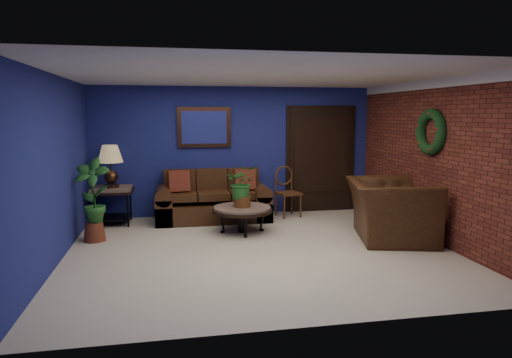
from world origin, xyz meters
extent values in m
plane|color=beige|center=(0.00, 0.00, 0.00)|extent=(5.50, 5.50, 0.00)
cube|color=navy|center=(0.00, 2.50, 1.25)|extent=(5.50, 0.04, 2.50)
cube|color=navy|center=(-2.75, 0.00, 1.25)|extent=(0.04, 5.00, 2.50)
cube|color=maroon|center=(2.75, 0.00, 1.25)|extent=(0.04, 5.00, 2.50)
cube|color=silver|center=(0.00, 0.00, 2.50)|extent=(5.50, 5.00, 0.02)
cube|color=white|center=(2.72, 0.00, 2.43)|extent=(0.03, 5.00, 0.14)
cube|color=#472919|center=(-0.60, 2.46, 1.72)|extent=(1.02, 0.06, 0.77)
cube|color=black|center=(1.75, 2.47, 1.05)|extent=(1.44, 0.06, 2.18)
torus|color=black|center=(2.69, 0.05, 1.70)|extent=(0.16, 0.72, 0.72)
cube|color=#442913|center=(-0.49, 2.00, 0.17)|extent=(2.10, 0.91, 0.34)
cube|color=#442913|center=(-0.49, 2.33, 0.49)|extent=(1.80, 0.25, 0.86)
cube|color=#442913|center=(-1.09, 1.94, 0.49)|extent=(0.58, 0.62, 0.13)
cube|color=#442913|center=(-0.49, 1.94, 0.49)|extent=(0.58, 0.62, 0.13)
cube|color=#442913|center=(0.11, 1.94, 0.49)|extent=(0.58, 0.62, 0.13)
cube|color=#442913|center=(-1.39, 2.00, 0.24)|extent=(0.31, 0.91, 0.48)
cube|color=#442913|center=(0.41, 2.00, 0.24)|extent=(0.31, 0.91, 0.48)
cube|color=maroon|center=(-1.10, 1.98, 0.75)|extent=(0.38, 0.11, 0.38)
cube|color=maroon|center=(0.12, 1.98, 0.75)|extent=(0.38, 0.11, 0.38)
cylinder|color=#57514C|center=(-0.09, 1.04, 0.41)|extent=(0.95, 0.95, 0.05)
cylinder|color=black|center=(-0.09, 1.04, 0.37)|extent=(1.01, 1.01, 0.05)
cylinder|color=black|center=(-0.09, 1.04, 0.19)|extent=(0.14, 0.14, 0.38)
cube|color=#57514C|center=(-2.30, 2.05, 0.65)|extent=(0.69, 0.69, 0.05)
cube|color=black|center=(-2.30, 2.05, 0.61)|extent=(0.74, 0.74, 0.04)
cube|color=black|center=(-2.30, 2.05, 0.12)|extent=(0.62, 0.62, 0.03)
cylinder|color=black|center=(-2.59, 1.76, 0.32)|extent=(0.03, 0.03, 0.65)
cylinder|color=black|center=(-2.01, 1.76, 0.32)|extent=(0.03, 0.03, 0.65)
cylinder|color=black|center=(-2.59, 2.34, 0.32)|extent=(0.03, 0.03, 0.65)
cylinder|color=black|center=(-2.01, 2.34, 0.32)|extent=(0.03, 0.03, 0.65)
cylinder|color=#472919|center=(-2.30, 2.05, 0.70)|extent=(0.26, 0.26, 0.05)
sphere|color=#472919|center=(-2.30, 2.05, 0.83)|extent=(0.24, 0.24, 0.24)
cylinder|color=#472919|center=(-2.30, 2.05, 1.03)|extent=(0.03, 0.03, 0.31)
cone|color=tan|center=(-2.30, 2.05, 1.25)|extent=(0.44, 0.44, 0.31)
cube|color=#562A18|center=(0.97, 2.05, 0.46)|extent=(0.50, 0.50, 0.04)
torus|color=#562A18|center=(0.92, 2.23, 0.78)|extent=(0.39, 0.13, 0.39)
cylinder|color=#562A18|center=(0.84, 1.84, 0.22)|extent=(0.03, 0.03, 0.44)
cylinder|color=#562A18|center=(1.18, 1.92, 0.22)|extent=(0.03, 0.03, 0.44)
cylinder|color=#562A18|center=(0.76, 2.18, 0.22)|extent=(0.03, 0.03, 0.44)
cylinder|color=#562A18|center=(1.10, 2.26, 0.22)|extent=(0.03, 0.03, 0.44)
imported|color=#442913|center=(2.15, 0.19, 0.47)|extent=(1.57, 1.70, 0.93)
cylinder|color=brown|center=(-0.09, 1.04, 0.52)|extent=(0.28, 0.28, 0.18)
imported|color=#174B1A|center=(-0.09, 1.04, 0.85)|extent=(0.56, 0.50, 0.57)
cylinder|color=brown|center=(2.35, 0.42, 0.10)|extent=(0.26, 0.26, 0.20)
imported|color=#174B1A|center=(2.35, 0.42, 0.45)|extent=(0.36, 0.30, 0.60)
cylinder|color=brown|center=(-2.45, 0.94, 0.15)|extent=(0.34, 0.34, 0.30)
imported|color=#174B1A|center=(-2.45, 0.94, 0.78)|extent=(0.65, 0.54, 1.06)
camera|label=1|loc=(-1.26, -6.35, 1.97)|focal=32.00mm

